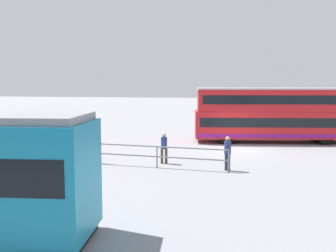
% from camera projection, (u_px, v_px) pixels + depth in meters
% --- Properties ---
extents(ground_plane, '(160.00, 160.00, 0.00)m').
position_uv_depth(ground_plane, '(237.00, 150.00, 25.57)').
color(ground_plane, gray).
extents(double_decker_bus, '(11.51, 4.13, 3.79)m').
position_uv_depth(double_decker_bus, '(276.00, 114.00, 28.55)').
color(double_decker_bus, red).
rests_on(double_decker_bus, ground).
extents(pedestrian_near_railing, '(0.38, 0.38, 1.59)m').
position_uv_depth(pedestrian_near_railing, '(164.00, 146.00, 21.17)').
color(pedestrian_near_railing, '#4C3F2D').
rests_on(pedestrian_near_railing, ground).
extents(pedestrian_crossing, '(0.45, 0.45, 1.65)m').
position_uv_depth(pedestrian_crossing, '(228.00, 151.00, 19.44)').
color(pedestrian_crossing, '#33384C').
rests_on(pedestrian_crossing, ground).
extents(pedestrian_railing, '(7.08, 0.86, 1.08)m').
position_uv_depth(pedestrian_railing, '(157.00, 153.00, 20.17)').
color(pedestrian_railing, gray).
rests_on(pedestrian_railing, ground).
extents(info_sign, '(0.95, 0.13, 2.59)m').
position_uv_depth(info_sign, '(82.00, 128.00, 21.59)').
color(info_sign, slate).
rests_on(info_sign, ground).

